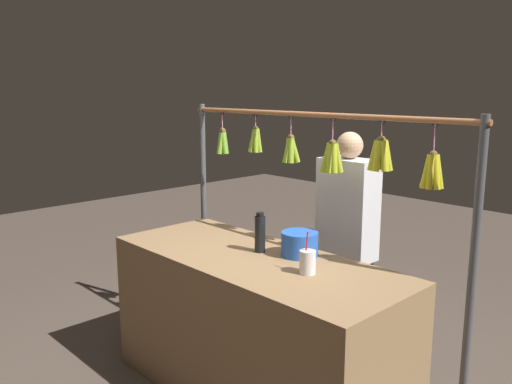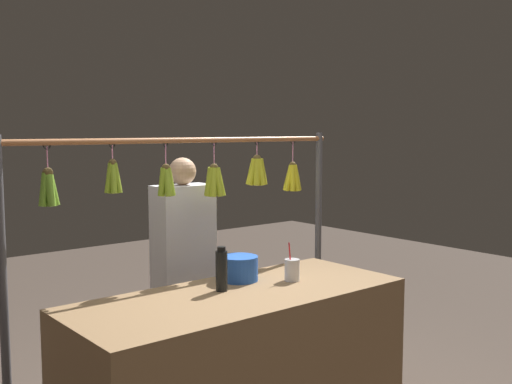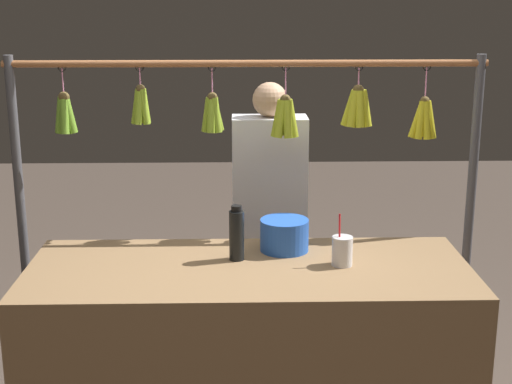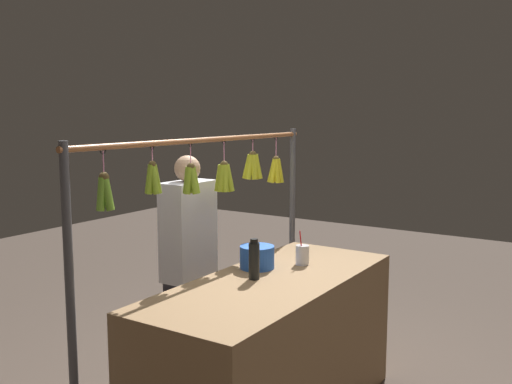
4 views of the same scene
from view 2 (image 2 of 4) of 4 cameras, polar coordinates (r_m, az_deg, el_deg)
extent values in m
cube|color=olive|center=(3.43, -1.53, -16.52)|extent=(1.86, 0.75, 0.89)
cylinder|color=#4C4C51|center=(4.33, 5.80, -5.98)|extent=(0.04, 0.04, 1.73)
cylinder|color=#4C4C51|center=(3.22, -22.45, -10.57)|extent=(0.04, 0.04, 1.73)
cylinder|color=#9E6038|center=(3.55, -6.27, 4.82)|extent=(2.20, 0.03, 0.03)
torus|color=black|center=(4.07, 3.46, 4.72)|extent=(0.04, 0.01, 0.04)
cylinder|color=pink|center=(4.07, 3.45, 3.62)|extent=(0.01, 0.01, 0.15)
sphere|color=brown|center=(4.07, 3.45, 2.55)|extent=(0.04, 0.04, 0.04)
cylinder|color=gold|center=(4.06, 3.11, 1.31)|extent=(0.08, 0.04, 0.18)
cylinder|color=gold|center=(4.05, 3.45, 1.30)|extent=(0.05, 0.06, 0.18)
cylinder|color=gold|center=(4.06, 3.78, 1.31)|extent=(0.04, 0.06, 0.18)
cylinder|color=gold|center=(4.09, 3.82, 1.34)|extent=(0.06, 0.05, 0.18)
cylinder|color=gold|center=(4.10, 3.57, 1.36)|extent=(0.06, 0.05, 0.18)
cylinder|color=gold|center=(4.10, 3.20, 1.36)|extent=(0.04, 0.07, 0.18)
cylinder|color=gold|center=(4.08, 3.03, 1.33)|extent=(0.06, 0.07, 0.18)
torus|color=black|center=(3.86, 0.09, 4.67)|extent=(0.04, 0.01, 0.04)
cylinder|color=pink|center=(3.86, 0.09, 3.88)|extent=(0.01, 0.01, 0.10)
sphere|color=brown|center=(3.86, 0.09, 3.12)|extent=(0.05, 0.05, 0.05)
cylinder|color=gold|center=(3.85, -0.32, 1.87)|extent=(0.08, 0.04, 0.17)
cylinder|color=gold|center=(3.83, 0.07, 1.86)|extent=(0.06, 0.06, 0.17)
cylinder|color=gold|center=(3.84, 0.46, 1.87)|extent=(0.04, 0.08, 0.17)
cylinder|color=gold|center=(3.88, 0.58, 1.90)|extent=(0.07, 0.05, 0.17)
cylinder|color=gold|center=(3.90, 0.37, 1.92)|extent=(0.07, 0.05, 0.17)
cylinder|color=gold|center=(3.90, -0.15, 1.92)|extent=(0.05, 0.06, 0.17)
cylinder|color=gold|center=(3.88, -0.41, 1.90)|extent=(0.06, 0.07, 0.18)
torus|color=black|center=(3.66, -3.94, 4.59)|extent=(0.04, 0.01, 0.04)
cylinder|color=pink|center=(3.66, -3.94, 3.42)|extent=(0.01, 0.01, 0.14)
sphere|color=brown|center=(3.66, -3.93, 2.29)|extent=(0.05, 0.05, 0.05)
cylinder|color=#A0B326|center=(3.65, -4.31, 0.92)|extent=(0.07, 0.04, 0.18)
cylinder|color=#A0B326|center=(3.64, -4.00, 0.90)|extent=(0.06, 0.06, 0.18)
cylinder|color=#A0B326|center=(3.65, -3.52, 0.92)|extent=(0.05, 0.07, 0.18)
cylinder|color=#A0B326|center=(3.67, -3.40, 0.95)|extent=(0.07, 0.06, 0.18)
cylinder|color=#A0B326|center=(3.70, -3.69, 0.99)|extent=(0.07, 0.06, 0.18)
cylinder|color=#A0B326|center=(3.70, -4.11, 0.99)|extent=(0.05, 0.07, 0.18)
cylinder|color=#A0B326|center=(3.68, -4.40, 0.96)|extent=(0.05, 0.06, 0.18)
torus|color=black|center=(3.47, -8.44, 4.47)|extent=(0.04, 0.01, 0.04)
cylinder|color=pink|center=(3.47, -8.43, 3.34)|extent=(0.01, 0.01, 0.13)
sphere|color=brown|center=(3.48, -8.41, 2.24)|extent=(0.05, 0.05, 0.05)
cylinder|color=#88AB29|center=(3.47, -8.72, 0.91)|extent=(0.06, 0.04, 0.16)
cylinder|color=#88AB29|center=(3.46, -8.26, 0.90)|extent=(0.04, 0.07, 0.17)
cylinder|color=#88AB29|center=(3.48, -8.02, 0.93)|extent=(0.06, 0.06, 0.17)
cylinder|color=#88AB29|center=(3.50, -8.28, 0.96)|extent=(0.07, 0.07, 0.17)
cylinder|color=#88AB29|center=(3.50, -8.69, 0.95)|extent=(0.04, 0.06, 0.16)
torus|color=black|center=(3.31, -13.28, 4.32)|extent=(0.04, 0.01, 0.04)
cylinder|color=pink|center=(3.31, -13.26, 3.47)|extent=(0.01, 0.01, 0.09)
sphere|color=brown|center=(3.32, -13.24, 2.66)|extent=(0.04, 0.04, 0.04)
cylinder|color=#89AB29|center=(3.31, -13.52, 1.26)|extent=(0.06, 0.03, 0.16)
cylinder|color=#89AB29|center=(3.30, -13.17, 1.26)|extent=(0.05, 0.07, 0.17)
cylinder|color=#89AB29|center=(3.32, -12.86, 1.29)|extent=(0.05, 0.05, 0.17)
cylinder|color=#89AB29|center=(3.34, -13.06, 1.31)|extent=(0.05, 0.05, 0.17)
cylinder|color=#89AB29|center=(3.34, -13.46, 1.30)|extent=(0.04, 0.06, 0.16)
torus|color=black|center=(3.17, -18.93, 4.10)|extent=(0.04, 0.01, 0.04)
cylinder|color=pink|center=(3.17, -18.89, 2.89)|extent=(0.01, 0.01, 0.13)
sphere|color=brown|center=(3.18, -18.86, 1.72)|extent=(0.05, 0.05, 0.05)
cylinder|color=#6DA22C|center=(3.18, -19.14, 0.21)|extent=(0.06, 0.04, 0.17)
cylinder|color=#6DA22C|center=(3.17, -18.65, 0.21)|extent=(0.04, 0.07, 0.17)
cylinder|color=#6DA22C|center=(3.19, -18.47, 0.25)|extent=(0.07, 0.04, 0.17)
cylinder|color=#6DA22C|center=(3.20, -18.90, 0.26)|extent=(0.04, 0.06, 0.17)
cylinder|color=black|center=(3.30, -3.23, -7.38)|extent=(0.06, 0.06, 0.22)
cylinder|color=black|center=(3.28, -3.25, -5.33)|extent=(0.05, 0.05, 0.02)
cylinder|color=blue|center=(3.53, -1.57, -7.14)|extent=(0.22, 0.22, 0.14)
cylinder|color=silver|center=(3.53, 3.38, -7.27)|extent=(0.09, 0.09, 0.13)
cylinder|color=red|center=(3.51, 3.23, -6.53)|extent=(0.01, 0.03, 0.22)
cube|color=#2D2D38|center=(4.07, -6.67, -13.94)|extent=(0.30, 0.20, 0.75)
cube|color=silver|center=(3.89, -6.80, -4.16)|extent=(0.37, 0.20, 0.66)
sphere|color=tan|center=(3.84, -6.87, 1.93)|extent=(0.17, 0.17, 0.17)
camera|label=1|loc=(4.11, 43.85, 5.60)|focal=37.17mm
camera|label=3|loc=(1.98, 63.49, 9.45)|focal=52.09mm
camera|label=4|loc=(1.17, -89.01, 5.68)|focal=41.14mm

